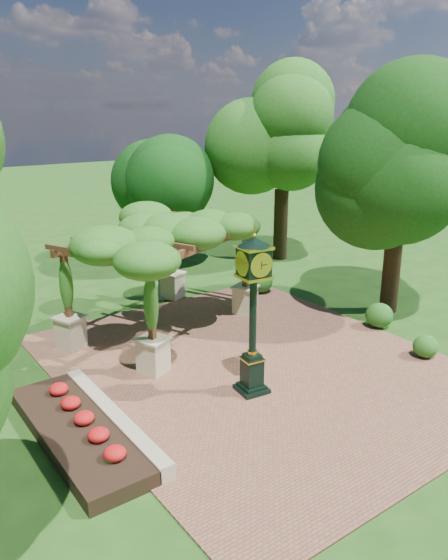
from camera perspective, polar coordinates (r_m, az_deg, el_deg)
ground at (r=15.18m, az=5.62°, el=-10.30°), size 120.00×120.00×0.00m
brick_plaza at (r=15.84m, az=3.22°, el=-8.88°), size 10.00×12.00×0.04m
border_wall at (r=13.28m, az=-11.45°, el=-14.04°), size 0.35×5.00×0.40m
flower_bed at (r=13.02m, az=-15.17°, el=-15.14°), size 1.50×5.00×0.36m
pedestal_clock at (r=13.47m, az=3.07°, el=-2.25°), size 0.92×0.92×4.20m
pergola at (r=17.39m, az=-6.52°, el=4.51°), size 7.15×5.93×3.86m
sundial at (r=21.22m, az=-6.48°, el=-0.57°), size 0.71×0.71×1.10m
shrub_front at (r=17.20m, az=20.31°, el=-6.51°), size 0.95×0.95×0.66m
shrub_mid at (r=18.95m, az=15.91°, el=-3.56°), size 0.91×0.91×0.82m
shrub_back at (r=21.63m, az=3.82°, el=-0.17°), size 1.13×1.13×0.87m
tree_north at (r=25.40m, az=-7.26°, el=10.58°), size 3.87×3.87×5.83m
tree_east_far at (r=25.95m, az=6.25°, el=15.04°), size 4.32×4.32×8.64m
tree_east_near at (r=19.61m, az=18.08°, el=11.44°), size 4.10×4.10×7.64m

